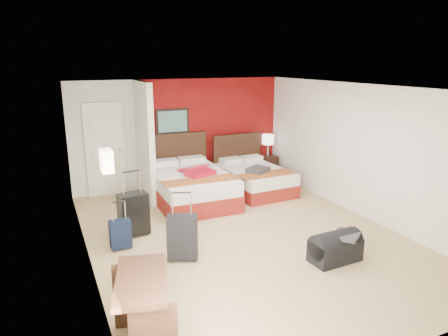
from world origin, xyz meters
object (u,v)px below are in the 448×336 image
bed_left (191,187)px  suitcase_navy (121,236)px  suitcase_charcoal (183,239)px  duffel_bag (335,249)px  nightstand (267,167)px  desk (143,314)px  suitcase_black (134,215)px  red_suitcase_open (197,171)px  bed_right (255,180)px  table_lamp (268,145)px

bed_left → suitcase_navy: bed_left is taller
suitcase_charcoal → duffel_bag: suitcase_charcoal is taller
nightstand → desk: size_ratio=0.57×
nightstand → suitcase_black: size_ratio=0.79×
nightstand → red_suitcase_open: bearing=-161.8°
red_suitcase_open → duffel_bag: bearing=-92.9°
bed_right → table_lamp: (0.81, 0.85, 0.58)m
suitcase_black → duffel_bag: size_ratio=0.95×
nightstand → suitcase_navy: bearing=-154.2°
bed_right → desk: (-3.58, -4.18, 0.15)m
suitcase_charcoal → desk: 2.00m
bed_left → suitcase_black: suitcase_black is taller
red_suitcase_open → nightstand: size_ratio=1.36×
bed_left → nightstand: (2.39, 0.92, -0.03)m
suitcase_black → nightstand: bearing=21.3°
duffel_bag → red_suitcase_open: bearing=103.7°
bed_right → duffel_bag: (-0.52, -3.44, -0.07)m
bed_left → suitcase_navy: (-1.78, -1.64, -0.09)m
bed_right → suitcase_black: (-3.04, -1.28, 0.09)m
red_suitcase_open → nightstand: (2.29, 1.02, -0.40)m
nightstand → duffel_bag: nightstand is taller
suitcase_navy → duffel_bag: size_ratio=0.60×
bed_left → suitcase_charcoal: (-0.99, -2.38, 0.01)m
red_suitcase_open → table_lamp: 2.51m
table_lamp → duffel_bag: (-1.33, -4.29, -0.65)m
duffel_bag → bed_left: bearing=104.8°
red_suitcase_open → nightstand: red_suitcase_open is taller
bed_right → desk: desk is taller
suitcase_black → duffel_bag: suitcase_black is taller
table_lamp → suitcase_navy: (-4.17, -2.56, -0.62)m
suitcase_black → suitcase_charcoal: bearing=-75.6°
suitcase_navy → desk: (-0.22, -2.46, 0.19)m
table_lamp → duffel_bag: size_ratio=0.72×
suitcase_black → desk: size_ratio=0.72×
bed_right → suitcase_navy: (-3.35, -1.71, -0.04)m
suitcase_navy → desk: 2.48m
red_suitcase_open → duffel_bag: 3.45m
bed_right → table_lamp: bearing=43.5°
bed_left → table_lamp: size_ratio=3.92×
bed_right → suitcase_black: size_ratio=2.46×
desk → nightstand: bearing=63.6°
desk → red_suitcase_open: bearing=77.1°
bed_left → nightstand: size_ratio=3.73×
bed_left → suitcase_navy: size_ratio=4.72×
table_lamp → suitcase_black: 4.43m
duffel_bag → bed_right: bearing=78.8°
suitcase_charcoal → duffel_bag: (2.05, -0.99, -0.14)m
suitcase_charcoal → desk: bearing=-97.6°
suitcase_black → table_lamp: bearing=21.3°
suitcase_black → desk: (-0.53, -2.90, 0.05)m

